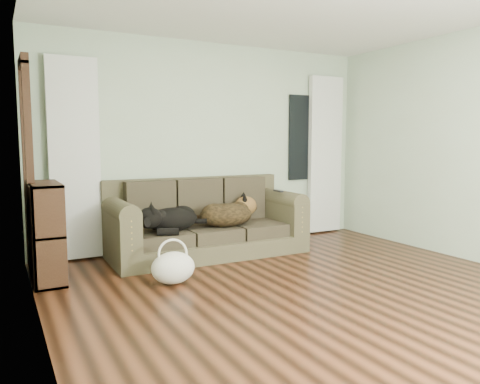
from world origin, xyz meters
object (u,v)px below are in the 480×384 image
sofa (208,217)px  dog_shepherd (228,214)px  dog_black_lab (169,220)px  tote_bag (173,267)px  bookshelf (46,230)px

sofa → dog_shepherd: bearing=-24.6°
dog_black_lab → tote_bag: dog_black_lab is taller
dog_shepherd → tote_bag: bearing=39.5°
dog_black_lab → dog_shepherd: size_ratio=0.93×
dog_shepherd → tote_bag: dog_shepherd is taller
tote_bag → bookshelf: bearing=146.5°
dog_black_lab → tote_bag: (-0.25, -0.80, -0.32)m
dog_black_lab → bookshelf: (-1.29, -0.10, 0.02)m
tote_bag → sofa: bearing=49.9°
dog_black_lab → dog_shepherd: (0.74, 0.00, 0.01)m
dog_black_lab → sofa: bearing=3.6°
sofa → dog_shepherd: 0.25m
tote_bag → dog_black_lab: bearing=72.9°
dog_shepherd → bookshelf: 2.04m
tote_bag → bookshelf: size_ratio=0.44×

